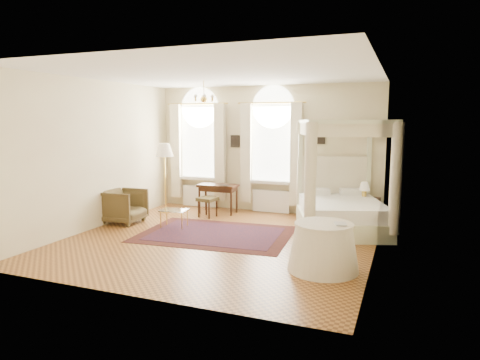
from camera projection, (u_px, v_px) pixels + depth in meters
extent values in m
plane|color=#9D652D|center=(219.00, 240.00, 8.68)|extent=(6.00, 6.00, 0.00)
plane|color=beige|center=(266.00, 149.00, 11.22)|extent=(6.00, 0.00, 6.00)
plane|color=beige|center=(126.00, 178.00, 5.69)|extent=(6.00, 0.00, 6.00)
plane|color=beige|center=(96.00, 155.00, 9.54)|extent=(0.00, 6.00, 6.00)
plane|color=beige|center=(377.00, 165.00, 7.37)|extent=(0.00, 6.00, 6.00)
plane|color=white|center=(218.00, 74.00, 8.22)|extent=(6.00, 6.00, 0.00)
cube|color=white|center=(200.00, 142.00, 11.86)|extent=(1.10, 0.04, 1.90)
cylinder|color=white|center=(200.00, 108.00, 11.72)|extent=(1.10, 0.04, 1.10)
cube|color=white|center=(199.00, 178.00, 11.91)|extent=(1.32, 0.24, 0.08)
cube|color=beige|center=(176.00, 151.00, 11.98)|extent=(0.28, 0.14, 2.60)
cube|color=beige|center=(220.00, 152.00, 11.49)|extent=(0.28, 0.14, 2.60)
cube|color=white|center=(200.00, 196.00, 12.00)|extent=(1.00, 0.12, 0.58)
cube|color=white|center=(273.00, 144.00, 11.10)|extent=(1.10, 0.04, 1.90)
cylinder|color=white|center=(273.00, 107.00, 10.97)|extent=(1.10, 0.04, 1.10)
cube|color=white|center=(271.00, 182.00, 11.15)|extent=(1.32, 0.24, 0.08)
cube|color=beige|center=(246.00, 153.00, 11.22)|extent=(0.28, 0.14, 2.60)
cube|color=beige|center=(296.00, 155.00, 10.73)|extent=(0.28, 0.14, 2.60)
cube|color=white|center=(271.00, 201.00, 11.24)|extent=(1.00, 0.12, 0.58)
cylinder|color=gold|center=(204.00, 89.00, 9.68)|extent=(0.02, 0.02, 0.40)
sphere|color=gold|center=(204.00, 99.00, 9.71)|extent=(0.16, 0.16, 0.16)
sphere|color=beige|center=(213.00, 96.00, 9.62)|extent=(0.07, 0.07, 0.07)
sphere|color=beige|center=(212.00, 97.00, 9.84)|extent=(0.07, 0.07, 0.07)
sphere|color=beige|center=(203.00, 97.00, 9.92)|extent=(0.07, 0.07, 0.07)
sphere|color=beige|center=(195.00, 96.00, 9.78)|extent=(0.07, 0.07, 0.07)
sphere|color=beige|center=(196.00, 96.00, 9.57)|extent=(0.07, 0.07, 0.07)
sphere|color=beige|center=(205.00, 96.00, 9.49)|extent=(0.07, 0.07, 0.07)
cube|color=black|center=(235.00, 141.00, 11.47)|extent=(0.26, 0.03, 0.32)
cube|color=black|center=(321.00, 139.00, 10.62)|extent=(0.22, 0.03, 0.26)
cube|color=beige|center=(341.00, 222.00, 9.40)|extent=(2.37, 2.63, 0.37)
cube|color=white|center=(341.00, 207.00, 9.35)|extent=(2.24, 2.50, 0.29)
cube|color=beige|center=(334.00, 182.00, 10.33)|extent=(1.69, 0.65, 1.24)
cube|color=beige|center=(300.00, 171.00, 10.30)|extent=(0.12, 0.12, 2.38)
cube|color=beige|center=(368.00, 172.00, 10.24)|extent=(0.12, 0.12, 2.38)
cube|color=beige|center=(310.00, 184.00, 8.28)|extent=(0.12, 0.12, 2.38)
cube|color=beige|center=(396.00, 184.00, 8.21)|extent=(0.12, 0.12, 2.38)
cube|color=beige|center=(336.00, 121.00, 10.10)|extent=(1.69, 0.65, 0.08)
cube|color=beige|center=(355.00, 122.00, 8.08)|extent=(1.69, 0.65, 0.08)
cube|color=beige|center=(306.00, 122.00, 9.12)|extent=(0.79, 2.08, 0.08)
cube|color=beige|center=(383.00, 122.00, 9.06)|extent=(0.79, 2.08, 0.08)
cube|color=beige|center=(335.00, 128.00, 10.12)|extent=(1.73, 0.63, 0.29)
cube|color=beige|center=(355.00, 130.00, 8.10)|extent=(1.73, 0.63, 0.29)
cube|color=beige|center=(306.00, 128.00, 9.14)|extent=(0.77, 2.13, 0.29)
cube|color=beige|center=(383.00, 128.00, 9.08)|extent=(0.77, 2.13, 0.29)
cylinder|color=beige|center=(310.00, 178.00, 8.26)|extent=(0.23, 0.23, 2.17)
cylinder|color=beige|center=(396.00, 179.00, 8.20)|extent=(0.23, 0.23, 2.17)
cube|color=#341A0E|center=(368.00, 211.00, 9.90)|extent=(0.51, 0.48, 0.64)
cylinder|color=gold|center=(364.00, 194.00, 9.87)|extent=(0.11, 0.11, 0.18)
cone|color=beige|center=(364.00, 186.00, 9.85)|extent=(0.25, 0.25, 0.19)
cube|color=#341A0E|center=(218.00, 186.00, 11.10)|extent=(1.02, 0.55, 0.06)
cube|color=#341A0E|center=(218.00, 189.00, 11.11)|extent=(0.92, 0.44, 0.10)
cylinder|color=#341A0E|center=(206.00, 197.00, 11.49)|extent=(0.05, 0.05, 0.71)
cylinder|color=#341A0E|center=(237.00, 199.00, 11.18)|extent=(0.05, 0.05, 0.71)
cylinder|color=#341A0E|center=(199.00, 200.00, 11.11)|extent=(0.05, 0.05, 0.71)
cylinder|color=#341A0E|center=(231.00, 202.00, 10.81)|extent=(0.05, 0.05, 0.71)
imported|color=black|center=(225.00, 185.00, 10.88)|extent=(0.39, 0.33, 0.03)
cube|color=#453C1D|center=(208.00, 199.00, 10.70)|extent=(0.50, 0.50, 0.09)
cylinder|color=#341A0E|center=(199.00, 209.00, 10.68)|extent=(0.04, 0.04, 0.41)
cylinder|color=#341A0E|center=(209.00, 211.00, 10.51)|extent=(0.04, 0.04, 0.41)
cylinder|color=#341A0E|center=(206.00, 207.00, 10.95)|extent=(0.04, 0.04, 0.41)
cylinder|color=#341A0E|center=(217.00, 208.00, 10.78)|extent=(0.04, 0.04, 0.41)
imported|color=#493B1F|center=(124.00, 206.00, 10.08)|extent=(0.92, 0.90, 0.80)
cube|color=silver|center=(174.00, 210.00, 9.66)|extent=(0.64, 0.48, 0.02)
cylinder|color=gold|center=(161.00, 220.00, 9.59)|extent=(0.02, 0.02, 0.39)
cylinder|color=gold|center=(182.00, 221.00, 9.47)|extent=(0.02, 0.02, 0.39)
cylinder|color=gold|center=(167.00, 216.00, 9.91)|extent=(0.02, 0.02, 0.39)
cylinder|color=gold|center=(187.00, 218.00, 9.79)|extent=(0.02, 0.02, 0.39)
cylinder|color=gold|center=(166.00, 211.00, 11.33)|extent=(0.32, 0.32, 0.03)
cylinder|color=gold|center=(165.00, 182.00, 11.22)|extent=(0.04, 0.04, 1.59)
cone|color=beige|center=(164.00, 150.00, 11.10)|extent=(0.47, 0.47, 0.34)
cube|color=#431610|center=(216.00, 234.00, 9.11)|extent=(3.33, 2.51, 0.01)
cube|color=black|center=(216.00, 234.00, 9.11)|extent=(2.80, 1.98, 0.01)
cone|color=silver|center=(323.00, 248.00, 6.88)|extent=(1.14, 1.14, 0.74)
cylinder|color=silver|center=(324.00, 224.00, 6.83)|extent=(0.94, 0.94, 0.04)
imported|color=black|center=(335.00, 224.00, 6.74)|extent=(0.24, 0.28, 0.02)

